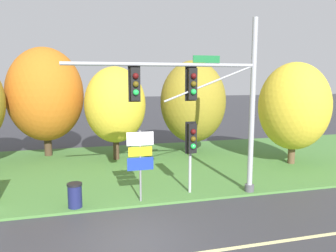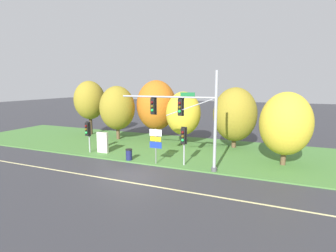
{
  "view_description": "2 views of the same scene",
  "coord_description": "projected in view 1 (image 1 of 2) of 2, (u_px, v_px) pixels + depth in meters",
  "views": [
    {
      "loc": [
        -1.5,
        -9.32,
        4.89
      ],
      "look_at": [
        1.82,
        3.17,
        3.02
      ],
      "focal_mm": 35.0,
      "sensor_mm": 36.0,
      "label": 1
    },
    {
      "loc": [
        9.29,
        -15.32,
        6.42
      ],
      "look_at": [
        1.5,
        3.32,
        3.13
      ],
      "focal_mm": 28.0,
      "sensor_mm": 36.0,
      "label": 2
    }
  ],
  "objects": [
    {
      "name": "tree_behind_signpost",
      "position": [
        45.0,
        95.0,
        20.07
      ],
      "size": [
        4.58,
        4.58,
        6.69
      ],
      "color": "#423021",
      "rests_on": "grass_verge"
    },
    {
      "name": "ground_plane",
      "position": [
        137.0,
        240.0,
        10.0
      ],
      "size": [
        160.0,
        160.0,
        0.0
      ],
      "primitive_type": "plane",
      "color": "#333338"
    },
    {
      "name": "pedestrian_signal_near_kerb",
      "position": [
        192.0,
        142.0,
        13.46
      ],
      "size": [
        0.46,
        0.55,
        3.04
      ],
      "color": "#9EA0A5",
      "rests_on": "grass_verge"
    },
    {
      "name": "grass_verge",
      "position": [
        112.0,
        168.0,
        17.88
      ],
      "size": [
        48.0,
        11.5,
        0.1
      ],
      "primitive_type": "cube",
      "color": "#477A38",
      "rests_on": "ground"
    },
    {
      "name": "tree_right_far",
      "position": [
        294.0,
        106.0,
        18.24
      ],
      "size": [
        3.9,
        3.9,
        5.7
      ],
      "color": "brown",
      "rests_on": "grass_verge"
    },
    {
      "name": "trash_bin",
      "position": [
        75.0,
        195.0,
        12.24
      ],
      "size": [
        0.56,
        0.56,
        0.93
      ],
      "color": "#191E4C",
      "rests_on": "grass_verge"
    },
    {
      "name": "tree_mid_verge",
      "position": [
        115.0,
        105.0,
        19.17
      ],
      "size": [
        3.56,
        3.56,
        5.5
      ],
      "color": "#423021",
      "rests_on": "grass_verge"
    },
    {
      "name": "traffic_signal_mast",
      "position": [
        205.0,
        96.0,
        12.92
      ],
      "size": [
        7.72,
        0.49,
        7.22
      ],
      "color": "#9EA0A5",
      "rests_on": "grass_verge"
    },
    {
      "name": "route_sign_post",
      "position": [
        140.0,
        156.0,
        12.64
      ],
      "size": [
        1.05,
        0.08,
        2.82
      ],
      "color": "slate",
      "rests_on": "grass_verge"
    },
    {
      "name": "tree_tall_centre",
      "position": [
        193.0,
        102.0,
        21.2
      ],
      "size": [
        4.23,
        4.23,
        5.96
      ],
      "color": "brown",
      "rests_on": "grass_verge"
    }
  ]
}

